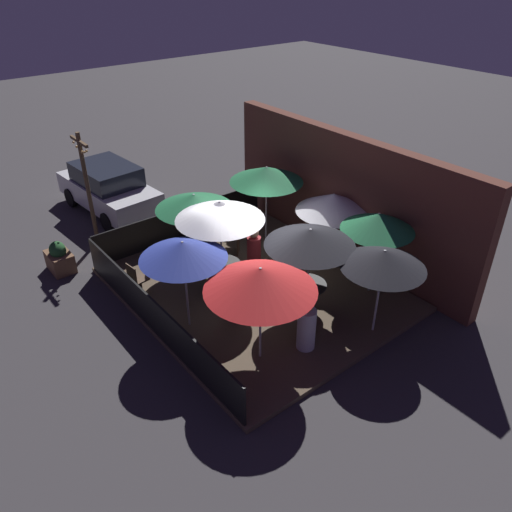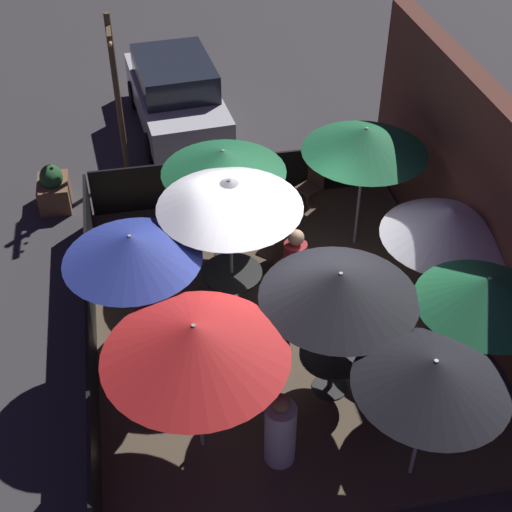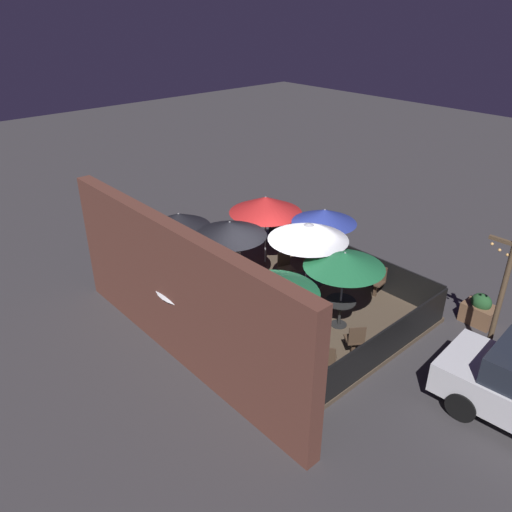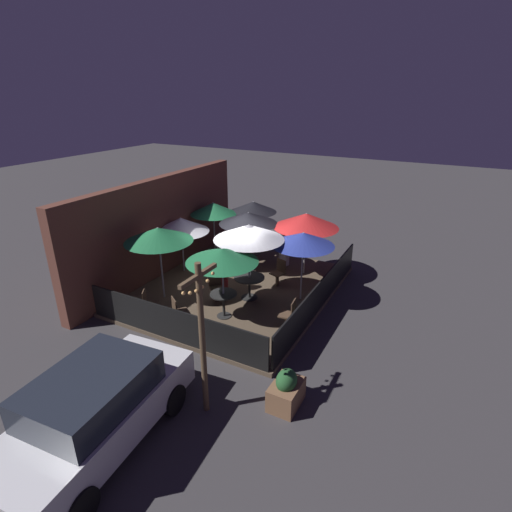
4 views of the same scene
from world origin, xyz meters
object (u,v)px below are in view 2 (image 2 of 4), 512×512
(patio_umbrella_3, at_px, (195,341))
(patio_chair_0, at_px, (275,252))
(dining_table_1, at_px, (226,228))
(light_post, at_px, (117,88))
(dining_table_0, at_px, (332,361))
(patron_0, at_px, (280,431))
(dining_table_2, at_px, (232,279))
(patio_chair_3, at_px, (311,185))
(patio_umbrella_7, at_px, (449,223))
(patio_umbrella_4, at_px, (131,248))
(planter_box, at_px, (54,189))
(patio_chair_1, at_px, (216,344))
(patio_umbrella_6, at_px, (487,291))
(patio_umbrella_2, at_px, (229,194))
(patio_chair_4, at_px, (257,192))
(patio_chair_2, at_px, (112,255))
(patio_umbrella_1, at_px, (223,161))
(patio_umbrella_0, at_px, (340,285))
(patio_umbrella_8, at_px, (366,140))
(patron_1, at_px, (295,269))
(parked_car_0, at_px, (176,93))
(patio_umbrella_5, at_px, (433,373))

(patio_umbrella_3, height_order, patio_chair_0, patio_umbrella_3)
(dining_table_1, xyz_separation_m, light_post, (-3.19, -1.56, 1.20))
(dining_table_0, xyz_separation_m, patron_0, (1.00, -0.96, -0.02))
(dining_table_2, bearing_deg, patio_chair_3, 141.64)
(patio_umbrella_7, height_order, dining_table_0, patio_umbrella_7)
(patio_umbrella_4, height_order, planter_box, patio_umbrella_4)
(light_post, bearing_deg, patio_chair_1, 9.87)
(patio_umbrella_3, relative_size, patio_umbrella_6, 1.03)
(patio_umbrella_2, bearing_deg, patio_chair_4, 159.86)
(patio_chair_2, xyz_separation_m, patio_chair_4, (-1.32, 2.70, 0.02))
(patio_chair_0, bearing_deg, patio_chair_2, 34.20)
(patio_chair_3, bearing_deg, patio_chair_4, -30.02)
(patio_umbrella_1, bearing_deg, dining_table_2, -5.01)
(dining_table_0, relative_size, patron_0, 0.76)
(patio_umbrella_4, xyz_separation_m, patio_umbrella_6, (1.68, 4.31, -0.04))
(patio_chair_2, bearing_deg, patio_umbrella_4, -85.30)
(patio_umbrella_0, height_order, patio_umbrella_8, patio_umbrella_8)
(dining_table_1, bearing_deg, patio_chair_3, 121.47)
(patio_chair_0, bearing_deg, patio_umbrella_3, 106.08)
(patio_umbrella_7, bearing_deg, patron_0, -53.33)
(patio_umbrella_2, xyz_separation_m, dining_table_1, (-1.32, 0.12, -1.62))
(patio_umbrella_1, relative_size, patio_umbrella_4, 0.96)
(patio_umbrella_8, bearing_deg, patio_umbrella_1, -92.53)
(patio_umbrella_3, relative_size, patio_chair_1, 2.47)
(patio_umbrella_6, relative_size, patio_chair_4, 2.36)
(patio_chair_1, relative_size, patron_0, 0.75)
(patron_1, bearing_deg, patron_0, -108.72)
(patio_chair_0, height_order, planter_box, patio_chair_0)
(patio_umbrella_2, relative_size, patron_0, 2.01)
(patio_umbrella_2, relative_size, light_post, 0.73)
(patio_chair_2, bearing_deg, light_post, 76.64)
(patio_chair_2, height_order, planter_box, patio_chair_2)
(planter_box, xyz_separation_m, parked_car_0, (-2.59, 2.66, 0.46))
(patio_chair_4, bearing_deg, patio_chair_0, 33.86)
(patio_umbrella_0, xyz_separation_m, dining_table_0, (0.00, -0.00, -1.40))
(patio_umbrella_5, height_order, patio_chair_2, patio_umbrella_5)
(patio_umbrella_3, xyz_separation_m, parked_car_0, (-8.75, 0.63, -1.26))
(patio_umbrella_2, relative_size, dining_table_0, 2.63)
(patio_umbrella_4, height_order, patio_chair_2, patio_umbrella_4)
(patio_umbrella_2, relative_size, planter_box, 2.78)
(patio_chair_2, bearing_deg, patio_umbrella_3, -81.80)
(patio_umbrella_5, bearing_deg, patio_umbrella_7, 153.39)
(patio_chair_1, relative_size, patio_chair_4, 0.99)
(patio_umbrella_0, height_order, dining_table_1, patio_umbrella_0)
(patio_umbrella_6, bearing_deg, parked_car_0, -160.40)
(patio_chair_1, bearing_deg, patio_chair_3, -13.16)
(patio_umbrella_5, distance_m, parked_car_0, 9.94)
(patio_umbrella_5, relative_size, dining_table_1, 2.72)
(patio_chair_1, xyz_separation_m, patron_1, (-1.23, 1.45, 0.14))
(patio_umbrella_7, bearing_deg, patio_chair_4, -144.40)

